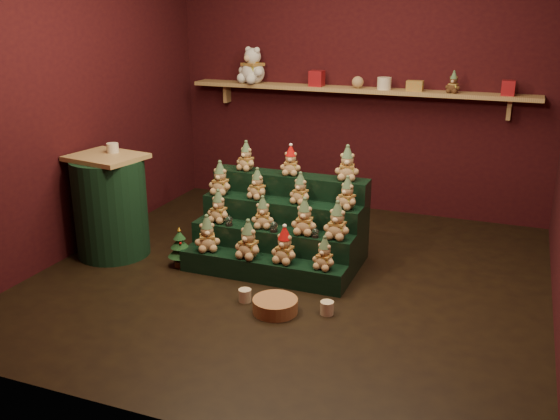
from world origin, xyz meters
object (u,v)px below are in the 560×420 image
at_px(riser_tier_front, 262,269).
at_px(brown_bear, 453,82).
at_px(mug_left, 245,295).
at_px(wicker_basket, 275,306).
at_px(side_table, 111,206).
at_px(mug_right, 327,308).
at_px(snow_globe_b, 274,227).
at_px(white_bear, 253,60).
at_px(mini_christmas_tree, 180,247).
at_px(snow_globe_c, 315,233).
at_px(snow_globe_a, 229,221).

relative_size(riser_tier_front, brown_bear, 6.95).
bearing_deg(mug_left, wicker_basket, -15.57).
relative_size(riser_tier_front, side_table, 1.54).
xyz_separation_m(mug_right, wicker_basket, (-0.36, -0.11, 0.00)).
distance_m(snow_globe_b, wicker_basket, 0.80).
bearing_deg(wicker_basket, side_table, 163.84).
bearing_deg(white_bear, mini_christmas_tree, -61.42).
height_order(snow_globe_b, white_bear, white_bear).
xyz_separation_m(snow_globe_b, mug_left, (-0.00, -0.58, -0.36)).
distance_m(mug_left, wicker_basket, 0.29).
relative_size(snow_globe_b, snow_globe_c, 1.15).
bearing_deg(snow_globe_b, side_table, -174.32).
xyz_separation_m(riser_tier_front, snow_globe_a, (-0.37, 0.16, 0.31)).
bearing_deg(side_table, snow_globe_a, 16.94).
relative_size(snow_globe_c, side_table, 0.08).
bearing_deg(snow_globe_c, mini_christmas_tree, -171.12).
bearing_deg(snow_globe_b, mug_left, -90.23).
xyz_separation_m(snow_globe_b, snow_globe_c, (0.36, 0.00, -0.01)).
height_order(mug_left, mug_right, same).
bearing_deg(white_bear, riser_tier_front, -41.34).
bearing_deg(mug_right, mug_left, -177.24).
bearing_deg(mug_right, wicker_basket, -163.35).
bearing_deg(snow_globe_a, mug_right, -27.83).
bearing_deg(mug_right, snow_globe_b, 139.11).
bearing_deg(brown_bear, white_bear, -168.78).
xyz_separation_m(riser_tier_front, mug_right, (0.68, -0.39, -0.04)).
bearing_deg(side_table, mug_left, -7.13).
xyz_separation_m(mini_christmas_tree, white_bear, (-0.18, 1.98, 1.39)).
bearing_deg(wicker_basket, snow_globe_b, 112.66).
height_order(riser_tier_front, white_bear, white_bear).
xyz_separation_m(snow_globe_a, snow_globe_b, (0.41, 0.00, 0.00)).
bearing_deg(snow_globe_c, brown_bear, 66.59).
bearing_deg(snow_globe_c, mug_right, -63.24).
height_order(snow_globe_c, side_table, side_table).
relative_size(mug_right, wicker_basket, 0.30).
relative_size(side_table, mug_left, 9.35).
bearing_deg(snow_globe_c, snow_globe_b, 180.00).
bearing_deg(brown_bear, mini_christmas_tree, -122.97).
height_order(mug_left, white_bear, white_bear).
relative_size(mini_christmas_tree, wicker_basket, 1.08).
xyz_separation_m(snow_globe_a, snow_globe_c, (0.77, 0.00, -0.00)).
distance_m(snow_globe_b, mug_left, 0.68).
bearing_deg(wicker_basket, brown_bear, 70.66).
xyz_separation_m(riser_tier_front, mug_left, (0.04, -0.42, -0.04)).
bearing_deg(white_bear, mug_right, -32.31).
bearing_deg(white_bear, brown_bear, 23.45).
distance_m(riser_tier_front, snow_globe_b, 0.36).
height_order(side_table, wicker_basket, side_table).
bearing_deg(snow_globe_a, mini_christmas_tree, -154.84).
xyz_separation_m(snow_globe_c, mini_christmas_tree, (-1.15, -0.18, -0.23)).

